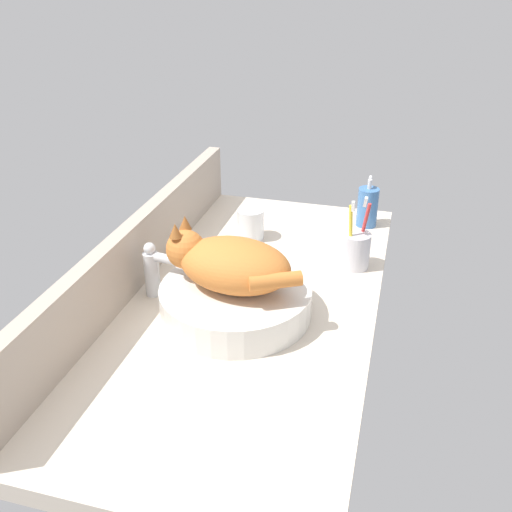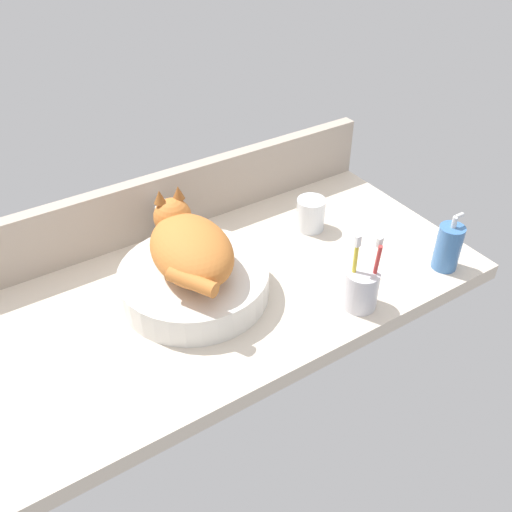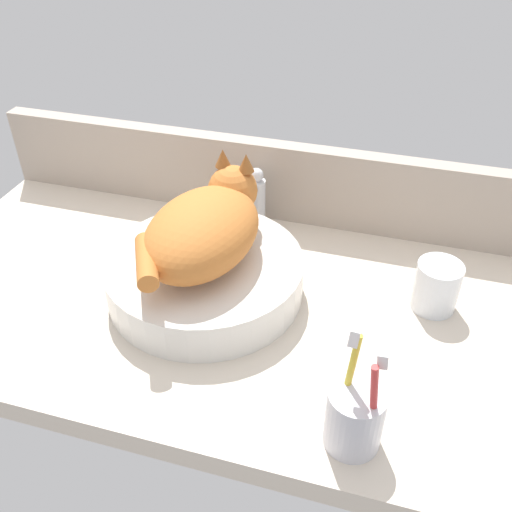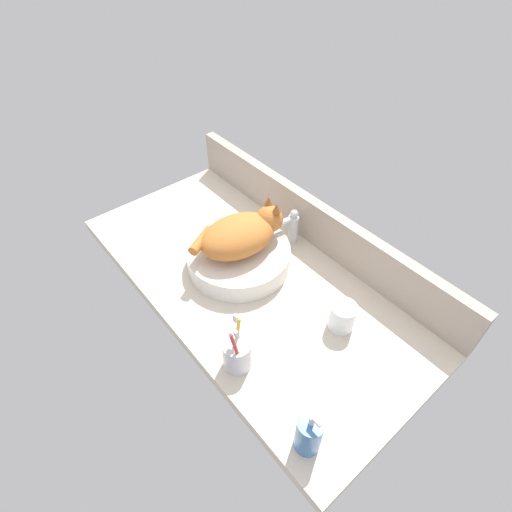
# 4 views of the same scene
# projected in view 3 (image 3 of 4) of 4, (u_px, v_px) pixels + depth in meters

# --- Properties ---
(ground_plane) EXTENTS (1.21, 0.60, 0.04)m
(ground_plane) POSITION_uv_depth(u_px,v_px,m) (241.00, 310.00, 0.99)
(ground_plane) COLOR beige
(backsplash_panel) EXTENTS (1.21, 0.04, 0.16)m
(backsplash_panel) POSITION_uv_depth(u_px,v_px,m) (282.00, 181.00, 1.14)
(backsplash_panel) COLOR #AD9E8E
(backsplash_panel) RESTS_ON ground_plane
(sink_basin) EXTENTS (0.34, 0.34, 0.07)m
(sink_basin) POSITION_uv_depth(u_px,v_px,m) (205.00, 276.00, 0.98)
(sink_basin) COLOR silver
(sink_basin) RESTS_ON ground_plane
(cat) EXTENTS (0.20, 0.32, 0.14)m
(cat) POSITION_uv_depth(u_px,v_px,m) (205.00, 227.00, 0.93)
(cat) COLOR #CC7533
(cat) RESTS_ON sink_basin
(faucet) EXTENTS (0.04, 0.12, 0.14)m
(faucet) POSITION_uv_depth(u_px,v_px,m) (254.00, 200.00, 1.10)
(faucet) COLOR silver
(faucet) RESTS_ON ground_plane
(toothbrush_cup) EXTENTS (0.08, 0.08, 0.19)m
(toothbrush_cup) POSITION_uv_depth(u_px,v_px,m) (355.00, 416.00, 0.73)
(toothbrush_cup) COLOR silver
(toothbrush_cup) RESTS_ON ground_plane
(water_glass) EXTENTS (0.08, 0.08, 0.09)m
(water_glass) POSITION_uv_depth(u_px,v_px,m) (436.00, 288.00, 0.95)
(water_glass) COLOR white
(water_glass) RESTS_ON ground_plane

